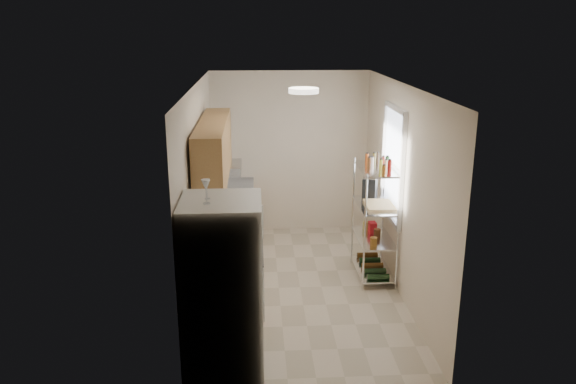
# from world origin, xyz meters

# --- Properties ---
(room) EXTENTS (2.52, 4.42, 2.62)m
(room) POSITION_xyz_m (0.00, 0.00, 1.30)
(room) COLOR beige
(room) RESTS_ON ground
(counter_run) EXTENTS (0.63, 3.51, 0.90)m
(counter_run) POSITION_xyz_m (-0.92, 0.44, 0.45)
(counter_run) COLOR #9E7843
(counter_run) RESTS_ON ground
(upper_cabinets) EXTENTS (0.33, 2.20, 0.72)m
(upper_cabinets) POSITION_xyz_m (-1.05, 0.10, 1.81)
(upper_cabinets) COLOR #9E7843
(upper_cabinets) RESTS_ON room
(range_hood) EXTENTS (0.50, 0.60, 0.12)m
(range_hood) POSITION_xyz_m (-1.00, 0.90, 1.39)
(range_hood) COLOR #B7BABC
(range_hood) RESTS_ON room
(window) EXTENTS (0.06, 1.00, 1.46)m
(window) POSITION_xyz_m (1.23, 0.35, 1.55)
(window) COLOR white
(window) RESTS_ON room
(bakers_rack) EXTENTS (0.45, 0.90, 1.73)m
(bakers_rack) POSITION_xyz_m (1.00, 0.30, 1.11)
(bakers_rack) COLOR silver
(bakers_rack) RESTS_ON ground
(ceiling_dome) EXTENTS (0.34, 0.34, 0.05)m
(ceiling_dome) POSITION_xyz_m (0.00, -0.30, 2.57)
(ceiling_dome) COLOR white
(ceiling_dome) RESTS_ON room
(refrigerator) EXTENTS (0.73, 0.73, 1.78)m
(refrigerator) POSITION_xyz_m (-0.87, -1.81, 0.89)
(refrigerator) COLOR white
(refrigerator) RESTS_ON ground
(wine_glass_a) EXTENTS (0.08, 0.08, 0.22)m
(wine_glass_a) POSITION_xyz_m (-0.98, -1.92, 1.89)
(wine_glass_a) COLOR silver
(wine_glass_a) RESTS_ON refrigerator
(wine_glass_b) EXTENTS (0.06, 0.06, 0.18)m
(wine_glass_b) POSITION_xyz_m (-0.99, -1.78, 1.86)
(wine_glass_b) COLOR silver
(wine_glass_b) RESTS_ON refrigerator
(rice_cooker) EXTENTS (0.28, 0.28, 0.22)m
(rice_cooker) POSITION_xyz_m (-0.97, 0.06, 1.01)
(rice_cooker) COLOR white
(rice_cooker) RESTS_ON counter_run
(frying_pan_large) EXTENTS (0.31, 0.31, 0.05)m
(frying_pan_large) POSITION_xyz_m (-0.95, 0.65, 0.92)
(frying_pan_large) COLOR black
(frying_pan_large) RESTS_ON counter_run
(frying_pan_small) EXTENTS (0.29, 0.29, 0.04)m
(frying_pan_small) POSITION_xyz_m (-0.90, 0.89, 0.92)
(frying_pan_small) COLOR black
(frying_pan_small) RESTS_ON counter_run
(cutting_board) EXTENTS (0.38, 0.49, 0.03)m
(cutting_board) POSITION_xyz_m (1.05, 0.24, 1.03)
(cutting_board) COLOR tan
(cutting_board) RESTS_ON bakers_rack
(espresso_machine) EXTENTS (0.25, 0.31, 0.31)m
(espresso_machine) POSITION_xyz_m (1.00, 0.63, 1.17)
(espresso_machine) COLOR black
(espresso_machine) RESTS_ON bakers_rack
(storage_bag) EXTENTS (0.10, 0.14, 0.15)m
(storage_bag) POSITION_xyz_m (1.02, 0.46, 0.64)
(storage_bag) COLOR red
(storage_bag) RESTS_ON bakers_rack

